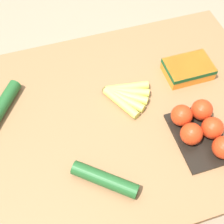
% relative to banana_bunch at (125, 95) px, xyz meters
% --- Properties ---
extents(ground_plane, '(12.00, 12.00, 0.00)m').
position_rel_banana_bunch_xyz_m(ground_plane, '(0.08, 0.07, -0.77)').
color(ground_plane, gray).
extents(dining_table, '(1.37, 0.96, 0.75)m').
position_rel_banana_bunch_xyz_m(dining_table, '(0.08, 0.07, -0.11)').
color(dining_table, olive).
rests_on(dining_table, ground_plane).
extents(banana_bunch, '(0.20, 0.19, 0.03)m').
position_rel_banana_bunch_xyz_m(banana_bunch, '(0.00, 0.00, 0.00)').
color(banana_bunch, brown).
rests_on(banana_bunch, dining_table).
extents(tomato_pack, '(0.18, 0.27, 0.09)m').
position_rel_banana_bunch_xyz_m(tomato_pack, '(-0.22, 0.25, 0.03)').
color(tomato_pack, black).
rests_on(tomato_pack, dining_table).
extents(carrot_bag, '(0.20, 0.14, 0.06)m').
position_rel_banana_bunch_xyz_m(carrot_bag, '(-0.31, -0.04, 0.02)').
color(carrot_bag, orange).
rests_on(carrot_bag, dining_table).
extents(cucumber_near, '(0.22, 0.19, 0.05)m').
position_rel_banana_bunch_xyz_m(cucumber_near, '(0.19, 0.33, 0.01)').
color(cucumber_near, '#1E5123').
rests_on(cucumber_near, dining_table).
extents(cucumber_far, '(0.18, 0.23, 0.05)m').
position_rel_banana_bunch_xyz_m(cucumber_far, '(0.49, -0.09, 0.01)').
color(cucumber_far, '#1E5123').
rests_on(cucumber_far, dining_table).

